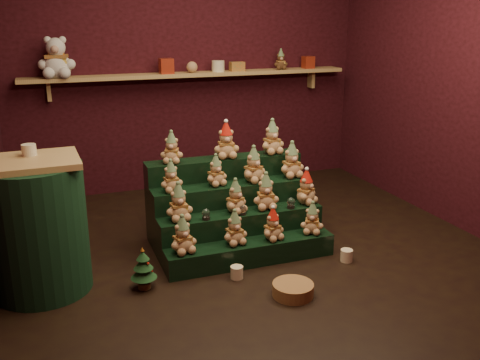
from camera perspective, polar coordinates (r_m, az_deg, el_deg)
name	(u,v)px	position (r m, az deg, el deg)	size (l,w,h in m)	color
ground	(255,250)	(4.60, 1.58, -7.52)	(4.00, 4.00, 0.00)	black
back_wall	(188,64)	(6.15, -5.59, 12.25)	(4.00, 0.10, 2.80)	black
front_wall	(433,142)	(2.46, 19.94, 3.83)	(4.00, 0.10, 2.80)	black
right_wall	(466,75)	(5.33, 23.01, 10.23)	(0.10, 4.00, 2.80)	black
back_shelf	(192,75)	(5.99, -5.12, 11.11)	(3.60, 0.26, 0.24)	tan
riser_tier_front	(251,252)	(4.35, 1.16, -7.72)	(1.40, 0.22, 0.18)	black
riser_tier_midfront	(241,232)	(4.50, 0.14, -5.58)	(1.40, 0.22, 0.36)	black
riser_tier_midback	(232,213)	(4.66, -0.81, -3.58)	(1.40, 0.22, 0.54)	black
riser_tier_back	(224,196)	(4.83, -1.68, -1.70)	(1.40, 0.22, 0.72)	black
teddy_0	(183,234)	(4.10, -6.15, -5.80)	(0.21, 0.19, 0.30)	tan
teddy_1	(235,227)	(4.23, -0.57, -5.08)	(0.20, 0.18, 0.28)	tan
teddy_2	(273,224)	(4.32, 3.51, -4.71)	(0.19, 0.17, 0.27)	tan
teddy_3	(312,218)	(4.48, 7.72, -4.03)	(0.19, 0.17, 0.27)	tan
teddy_4	(179,202)	(4.25, -6.57, -2.32)	(0.22, 0.19, 0.30)	tan
teddy_5	(235,196)	(4.39, -0.50, -1.73)	(0.20, 0.18, 0.28)	tan
teddy_6	(266,191)	(4.47, 2.77, -1.21)	(0.22, 0.20, 0.31)	tan
teddy_7	(306,187)	(4.63, 7.06, -0.75)	(0.21, 0.19, 0.30)	tan
teddy_8	(171,176)	(4.38, -7.37, 0.42)	(0.19, 0.17, 0.26)	tan
teddy_9	(216,170)	(4.51, -2.59, 1.04)	(0.19, 0.17, 0.26)	tan
teddy_10	(254,164)	(4.60, 1.45, 1.67)	(0.22, 0.20, 0.31)	tan
teddy_11	(292,160)	(4.75, 5.53, 2.15)	(0.22, 0.20, 0.31)	tan
teddy_12	(172,147)	(4.56, -7.30, 3.48)	(0.19, 0.17, 0.27)	tan
teddy_13	(226,140)	(4.67, -1.49, 4.24)	(0.22, 0.20, 0.31)	tan
teddy_14	(272,137)	(4.83, 3.44, 4.61)	(0.22, 0.20, 0.31)	tan
snow_globe_a	(206,214)	(4.27, -3.65, -3.66)	(0.07, 0.07, 0.09)	black
snow_globe_b	(243,210)	(4.37, 0.29, -3.22)	(0.06, 0.06, 0.08)	black
snow_globe_c	(291,203)	(4.53, 5.46, -2.46)	(0.07, 0.07, 0.09)	black
side_table	(38,227)	(4.06, -20.77, -4.69)	(0.69, 0.69, 0.99)	tan
table_ornament	(29,150)	(4.00, -21.59, 3.01)	(0.10, 0.10, 0.08)	beige
mini_christmas_tree	(143,268)	(4.00, -10.26, -9.27)	(0.19, 0.19, 0.33)	#473119
mug_left	(237,272)	(4.13, -0.34, -9.82)	(0.10, 0.10, 0.10)	beige
mug_right	(347,255)	(4.48, 11.30, -7.89)	(0.10, 0.10, 0.10)	beige
wicker_basket	(293,290)	(3.92, 5.67, -11.56)	(0.30, 0.30, 0.09)	#9C6E3F
white_bear	(56,52)	(5.73, -19.03, 12.79)	(0.36, 0.33, 0.51)	silver
brown_bear	(281,60)	(6.30, 4.37, 12.69)	(0.16, 0.14, 0.22)	#472A17
gift_tin_red_a	(166,66)	(5.89, -7.87, 11.95)	(0.14, 0.14, 0.16)	#9B2D17
gift_tin_cream	(218,66)	(6.04, -2.35, 12.04)	(0.14, 0.14, 0.12)	beige
gift_tin_red_b	(308,62)	(6.47, 7.28, 12.35)	(0.12, 0.12, 0.14)	#9B2D17
shelf_plush_ball	(192,67)	(5.96, -5.14, 11.91)	(0.12, 0.12, 0.12)	tan
scarf_gift_box	(237,66)	(6.12, -0.32, 12.02)	(0.16, 0.10, 0.10)	#C3521B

